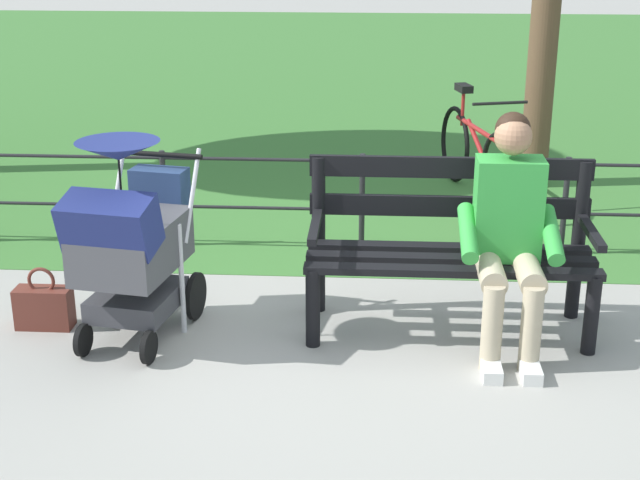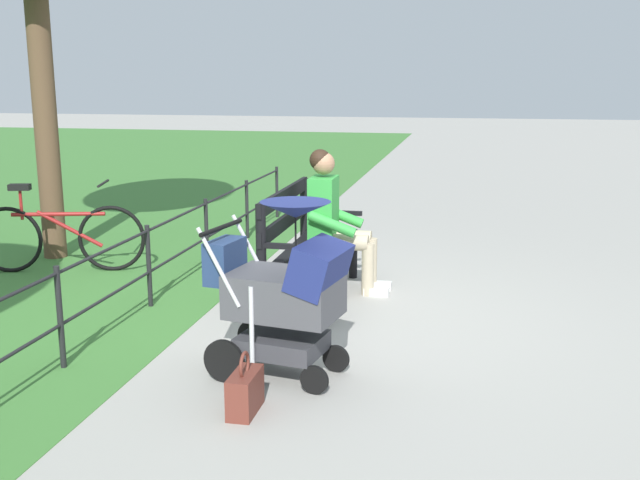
{
  "view_description": "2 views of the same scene",
  "coord_description": "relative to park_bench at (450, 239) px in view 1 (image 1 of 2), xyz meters",
  "views": [
    {
      "loc": [
        -0.1,
        4.83,
        2.29
      ],
      "look_at": [
        0.2,
        0.16,
        0.6
      ],
      "focal_mm": 52.14,
      "sensor_mm": 36.0,
      "label": 1
    },
    {
      "loc": [
        5.65,
        1.3,
        1.9
      ],
      "look_at": [
        0.33,
        0.2,
        0.71
      ],
      "focal_mm": 42.11,
      "sensor_mm": 36.0,
      "label": 2
    }
  ],
  "objects": [
    {
      "name": "bicycle",
      "position": [
        -0.39,
        -2.56,
        -0.16
      ],
      "size": [
        0.57,
        1.61,
        0.89
      ],
      "color": "black",
      "rests_on": "ground"
    },
    {
      "name": "stroller",
      "position": [
        1.74,
        0.28,
        0.07
      ],
      "size": [
        0.64,
        0.95,
        1.15
      ],
      "color": "black",
      "rests_on": "ground"
    },
    {
      "name": "park_fence",
      "position": [
        0.23,
        -1.21,
        -0.1
      ],
      "size": [
        8.35,
        0.04,
        0.7
      ],
      "color": "black",
      "rests_on": "ground"
    },
    {
      "name": "park_bench",
      "position": [
        0.0,
        0.0,
        0.0
      ],
      "size": [
        1.6,
        0.6,
        0.96
      ],
      "color": "black",
      "rests_on": "ground"
    },
    {
      "name": "grass_lawn",
      "position": [
        0.52,
        -8.68,
        -0.52
      ],
      "size": [
        40.0,
        16.0,
        0.01
      ],
      "primitive_type": "cube",
      "color": "#3D7533",
      "rests_on": "ground"
    },
    {
      "name": "ground_plane",
      "position": [
        0.52,
        0.12,
        -0.53
      ],
      "size": [
        60.0,
        60.0,
        0.0
      ],
      "primitive_type": "plane",
      "color": "#9E9B93"
    },
    {
      "name": "person_on_bench",
      "position": [
        -0.3,
        0.22,
        0.15
      ],
      "size": [
        0.53,
        0.74,
        1.28
      ],
      "color": "tan",
      "rests_on": "ground"
    },
    {
      "name": "handbag",
      "position": [
        2.31,
        0.18,
        -0.4
      ],
      "size": [
        0.32,
        0.14,
        0.37
      ],
      "color": "brown",
      "rests_on": "ground"
    }
  ]
}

